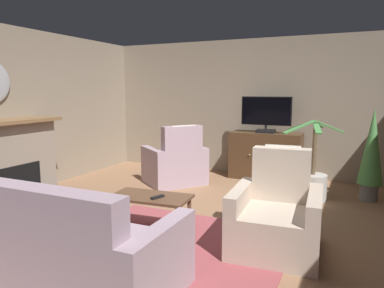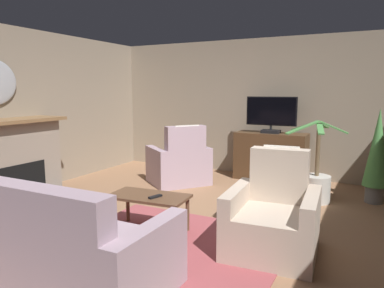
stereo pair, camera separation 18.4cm
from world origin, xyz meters
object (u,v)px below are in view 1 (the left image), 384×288
object	(u,v)px
fireplace	(4,165)
coffee_table	(151,201)
potted_plant_small_fern_corner	(312,183)
armchair_by_fireplace	(175,165)
tv_cabinet	(265,157)
armchair_near_window	(276,219)
sofa_floral	(60,250)
potted_plant_on_hearth_side	(372,151)
television	(266,114)
tv_remote	(157,197)
cat	(52,219)

from	to	relation	value
fireplace	coffee_table	world-z (taller)	fireplace
potted_plant_small_fern_corner	coffee_table	bearing A→B (deg)	-126.70
fireplace	armchair_by_fireplace	distance (m)	2.64
tv_cabinet	armchair_near_window	world-z (taller)	armchair_near_window
sofa_floral	potted_plant_on_hearth_side	bearing A→B (deg)	57.07
television	fireplace	bearing A→B (deg)	-135.01
potted_plant_small_fern_corner	armchair_near_window	bearing A→B (deg)	-94.34
tv_cabinet	television	distance (m)	0.80
tv_remote	coffee_table	bearing A→B (deg)	-93.70
armchair_near_window	potted_plant_small_fern_corner	size ratio (longest dim) A/B	0.86
fireplace	armchair_near_window	xyz separation A→B (m)	(3.81, 0.12, -0.25)
coffee_table	armchair_near_window	size ratio (longest dim) A/B	0.91
cat	tv_cabinet	bearing A→B (deg)	62.88
coffee_table	cat	distance (m)	1.25
tv_remote	armchair_near_window	distance (m)	1.30
armchair_near_window	fireplace	bearing A→B (deg)	-178.24
fireplace	armchair_near_window	bearing A→B (deg)	1.76
fireplace	potted_plant_on_hearth_side	world-z (taller)	potted_plant_on_hearth_side
tv_cabinet	potted_plant_on_hearth_side	bearing A→B (deg)	-21.82
tv_remote	armchair_near_window	xyz separation A→B (m)	(1.28, 0.19, -0.12)
coffee_table	tv_remote	size ratio (longest dim) A/B	5.51
sofa_floral	armchair_by_fireplace	bearing A→B (deg)	100.98
fireplace	tv_remote	bearing A→B (deg)	-1.75
television	potted_plant_small_fern_corner	size ratio (longest dim) A/B	0.75
armchair_by_fireplace	potted_plant_small_fern_corner	xyz separation A→B (m)	(2.28, -0.00, -0.08)
tv_cabinet	armchair_by_fireplace	size ratio (longest dim) A/B	1.02
fireplace	television	world-z (taller)	television
fireplace	potted_plant_small_fern_corner	size ratio (longest dim) A/B	1.42
potted_plant_on_hearth_side	tv_remote	bearing A→B (deg)	-131.75
fireplace	cat	bearing A→B (deg)	-16.74
fireplace	potted_plant_on_hearth_side	size ratio (longest dim) A/B	1.24
sofa_floral	cat	xyz separation A→B (m)	(-1.08, 0.95, -0.22)
coffee_table	potted_plant_on_hearth_side	bearing A→B (deg)	46.25
tv_remote	sofa_floral	xyz separation A→B (m)	(-0.21, -1.25, -0.13)
tv_cabinet	potted_plant_small_fern_corner	world-z (taller)	potted_plant_small_fern_corner
fireplace	potted_plant_on_hearth_side	distance (m)	5.28
tv_cabinet	potted_plant_small_fern_corner	bearing A→B (deg)	-47.40
armchair_by_fireplace	potted_plant_small_fern_corner	world-z (taller)	potted_plant_small_fern_corner
television	tv_remote	xyz separation A→B (m)	(-0.47, -3.08, -0.76)
fireplace	armchair_by_fireplace	size ratio (longest dim) A/B	1.37
sofa_floral	armchair_by_fireplace	xyz separation A→B (m)	(-0.65, 3.36, 0.02)
tv_cabinet	fireplace	bearing A→B (deg)	-134.51
coffee_table	sofa_floral	world-z (taller)	sofa_floral
tv_remote	potted_plant_on_hearth_side	size ratio (longest dim) A/B	0.12
potted_plant_small_fern_corner	cat	bearing A→B (deg)	-138.38
armchair_by_fireplace	potted_plant_on_hearth_side	distance (m)	3.09
tv_remote	armchair_by_fireplace	bearing A→B (deg)	-140.54
coffee_table	tv_cabinet	bearing A→B (deg)	79.20
armchair_near_window	potted_plant_on_hearth_side	xyz separation A→B (m)	(0.91, 2.25, 0.42)
armchair_by_fireplace	cat	distance (m)	2.46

